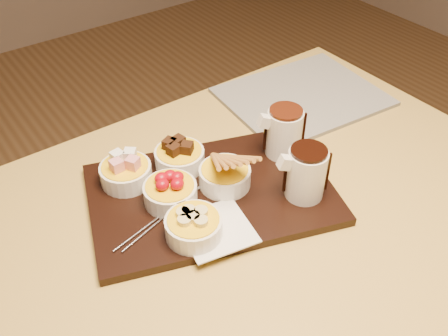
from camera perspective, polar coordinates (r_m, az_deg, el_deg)
dining_table at (r=1.01m, az=1.48°, el=-9.08°), size 1.20×0.80×0.75m
serving_board at (r=0.96m, az=-1.45°, el=-2.99°), size 0.53×0.43×0.02m
napkin at (r=0.88m, az=-0.91°, el=-7.01°), size 0.14×0.14×0.00m
bowl_marshmallows at (r=0.98m, az=-11.13°, el=-0.65°), size 0.10×0.10×0.04m
bowl_cake at (r=1.00m, az=-5.08°, el=1.09°), size 0.10×0.10×0.04m
bowl_strawberries at (r=0.93m, az=-6.14°, el=-2.92°), size 0.10×0.10×0.04m
bowl_biscotti at (r=0.96m, az=0.09°, el=-1.02°), size 0.10×0.10×0.04m
bowl_bananas at (r=0.86m, az=-3.48°, el=-6.79°), size 0.10×0.10×0.04m
pitcher_dark_chocolate at (r=0.93m, az=9.36°, el=-0.67°), size 0.09×0.09×0.10m
pitcher_milk_chocolate at (r=1.02m, az=6.88°, el=4.00°), size 0.09×0.09×0.10m
fondue_skewers at (r=0.92m, az=-6.35°, el=-4.76°), size 0.09×0.26×0.01m
newspaper at (r=1.26m, az=8.95°, el=8.05°), size 0.40×0.33×0.01m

